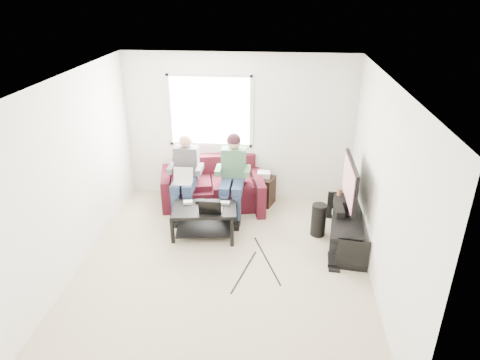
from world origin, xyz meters
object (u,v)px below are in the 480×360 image
at_px(end_table, 263,190).
at_px(tv, 350,184).
at_px(sofa, 212,188).
at_px(subwoofer, 318,220).
at_px(tv_stand, 346,230).
at_px(coffee_table, 205,215).

bearing_deg(end_table, tv, -38.77).
height_order(sofa, subwoofer, sofa).
relative_size(tv, end_table, 1.77).
distance_m(tv_stand, subwoofer, 0.44).
bearing_deg(coffee_table, tv_stand, 0.07).
distance_m(coffee_table, subwoofer, 1.77).
distance_m(tv_stand, end_table, 1.73).
bearing_deg(end_table, coffee_table, -126.90).
xyz_separation_m(coffee_table, end_table, (0.86, 1.15, -0.08)).
xyz_separation_m(coffee_table, tv, (2.16, 0.10, 0.59)).
xyz_separation_m(tv, end_table, (-1.30, 1.04, -0.67)).
xyz_separation_m(tv_stand, subwoofer, (-0.40, 0.18, 0.04)).
height_order(coffee_table, tv, tv).
height_order(subwoofer, end_table, end_table).
distance_m(sofa, coffee_table, 1.04).
bearing_deg(sofa, coffee_table, -87.73).
distance_m(subwoofer, end_table, 1.32).
height_order(sofa, coffee_table, sofa).
xyz_separation_m(tv_stand, end_table, (-1.30, 1.14, 0.06)).
bearing_deg(subwoofer, tv_stand, -24.67).
bearing_deg(tv_stand, tv, 91.47).
height_order(tv, end_table, tv).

